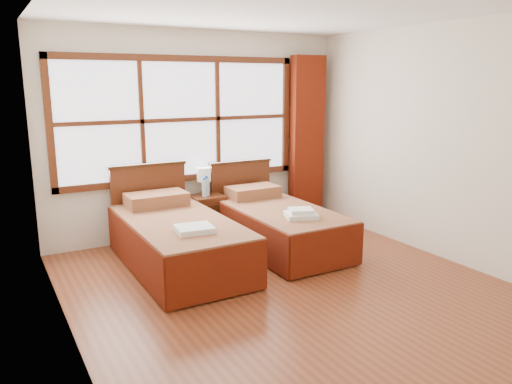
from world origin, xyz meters
TOP-DOWN VIEW (x-y plane):
  - floor at (0.00, 0.00)m, footprint 4.50×4.50m
  - ceiling at (0.00, 0.00)m, footprint 4.50×4.50m
  - wall_back at (0.00, 2.25)m, footprint 4.00×0.00m
  - wall_left at (-2.00, 0.00)m, footprint 0.00×4.50m
  - wall_right at (2.00, 0.00)m, footprint 0.00×4.50m
  - window at (-0.25, 2.21)m, footprint 3.16×0.06m
  - curtain at (1.60, 2.11)m, footprint 0.50×0.16m
  - bed_left at (-0.73, 1.20)m, footprint 1.03×2.05m
  - bed_right at (0.55, 1.20)m, footprint 0.97×1.99m
  - nightstand at (-0.01, 1.99)m, footprint 0.41×0.41m
  - towels_left at (-0.74, 0.66)m, footprint 0.39×0.35m
  - towels_right at (0.53, 0.67)m, footprint 0.42×0.40m
  - lamp at (-0.00, 2.10)m, footprint 0.18×0.18m
  - bottle_near at (-0.06, 1.96)m, footprint 0.06×0.06m
  - bottle_far at (-0.01, 1.99)m, footprint 0.07×0.07m

SIDE VIEW (x-z plane):
  - floor at x=0.00m, z-range 0.00..0.00m
  - nightstand at x=-0.01m, z-range 0.00..0.54m
  - bed_right at x=0.55m, z-range -0.18..0.75m
  - bed_left at x=-0.73m, z-range -0.19..0.80m
  - towels_right at x=0.53m, z-range 0.49..0.59m
  - towels_left at x=-0.74m, z-range 0.53..0.59m
  - bottle_near at x=-0.06m, z-range 0.53..0.78m
  - bottle_far at x=-0.01m, z-range 0.53..0.79m
  - lamp at x=0.00m, z-range 0.61..0.96m
  - curtain at x=1.60m, z-range 0.02..2.32m
  - wall_back at x=0.00m, z-range -0.70..3.30m
  - wall_left at x=-2.00m, z-range -0.95..3.55m
  - wall_right at x=2.00m, z-range -0.95..3.55m
  - window at x=-0.25m, z-range 0.72..2.28m
  - ceiling at x=0.00m, z-range 2.60..2.60m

